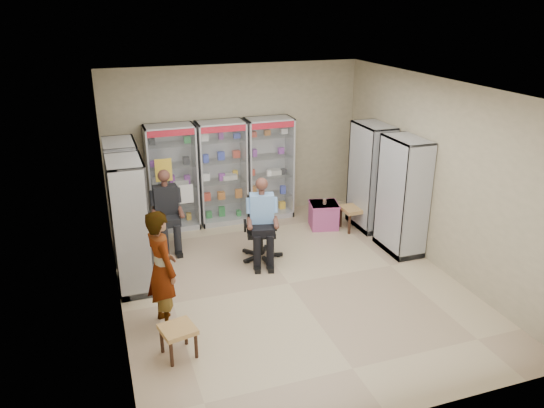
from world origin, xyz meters
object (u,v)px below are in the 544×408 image
object	(u,v)px
cabinet_right_near	(402,196)
woven_stool_a	(353,218)
woven_stool_b	(179,341)
standing_man	(162,269)
pink_trunk	(324,215)
cabinet_right_far	(371,177)
cabinet_back_left	(172,178)
wooden_chair	(167,220)
cabinet_left_near	(131,226)
seated_shopkeeper	(262,222)
office_chair	(261,229)
cabinet_back_right	(269,168)
cabinet_left_far	(125,201)
cabinet_back_mid	(222,173)

from	to	relation	value
cabinet_right_near	woven_stool_a	bearing A→B (deg)	17.23
woven_stool_b	standing_man	distance (m)	0.98
pink_trunk	woven_stool_a	size ratio (longest dim) A/B	1.14
cabinet_right_far	woven_stool_a	distance (m)	0.85
cabinet_back_left	wooden_chair	bearing A→B (deg)	-108.90
cabinet_right_far	woven_stool_b	size ratio (longest dim) A/B	5.04
cabinet_right_near	cabinet_left_near	world-z (taller)	same
cabinet_back_left	woven_stool_a	xyz separation A→B (m)	(3.20, -1.17, -0.78)
cabinet_right_near	seated_shopkeeper	world-z (taller)	cabinet_right_near
wooden_chair	seated_shopkeeper	size ratio (longest dim) A/B	0.69
woven_stool_a	standing_man	distance (m)	4.39
office_chair	woven_stool_b	bearing A→B (deg)	-114.97
office_chair	woven_stool_a	distance (m)	2.14
cabinet_back_right	seated_shopkeeper	world-z (taller)	cabinet_back_right
cabinet_back_left	cabinet_left_far	size ratio (longest dim) A/B	1.00
wooden_chair	standing_man	size ratio (longest dim) A/B	0.58
seated_shopkeeper	woven_stool_a	size ratio (longest dim) A/B	3.05
standing_man	cabinet_left_far	bearing A→B (deg)	-8.02
cabinet_right_far	woven_stool_a	xyz separation A→B (m)	(-0.33, -0.04, -0.78)
wooden_chair	office_chair	bearing A→B (deg)	-35.70
cabinet_back_right	cabinet_right_near	xyz separation A→B (m)	(1.63, -2.23, 0.00)
cabinet_right_near	wooden_chair	xyz separation A→B (m)	(-3.78, 1.50, -0.53)
office_chair	woven_stool_b	xyz separation A→B (m)	(-1.77, -2.20, -0.33)
cabinet_left_far	cabinet_back_right	bearing A→B (deg)	108.19
pink_trunk	cabinet_back_left	bearing A→B (deg)	161.62
cabinet_left_near	standing_man	size ratio (longest dim) A/B	1.23
cabinet_right_far	seated_shopkeeper	xyz separation A→B (m)	(-2.36, -0.67, -0.32)
cabinet_right_near	woven_stool_b	world-z (taller)	cabinet_right_near
woven_stool_a	cabinet_left_near	bearing A→B (deg)	-168.19
woven_stool_a	woven_stool_b	world-z (taller)	woven_stool_a
woven_stool_a	cabinet_back_left	bearing A→B (deg)	159.98
cabinet_right_near	woven_stool_a	world-z (taller)	cabinet_right_near
cabinet_back_right	office_chair	world-z (taller)	cabinet_back_right
cabinet_left_near	standing_man	world-z (taller)	cabinet_left_near
office_chair	pink_trunk	distance (m)	1.78
standing_man	wooden_chair	bearing A→B (deg)	-24.37
woven_stool_a	cabinet_right_far	bearing A→B (deg)	6.25
cabinet_back_left	office_chair	distance (m)	2.15
office_chair	pink_trunk	size ratio (longest dim) A/B	2.10
wooden_chair	pink_trunk	xyz separation A→B (m)	(2.95, -0.17, -0.23)
woven_stool_a	cabinet_left_far	bearing A→B (deg)	176.73
cabinet_back_mid	cabinet_right_far	bearing A→B (deg)	-23.65
cabinet_left_far	standing_man	bearing A→B (deg)	7.09
standing_man	cabinet_back_left	bearing A→B (deg)	-26.65
pink_trunk	cabinet_back_mid	bearing A→B (deg)	152.86
cabinet_back_left	cabinet_left_near	xyz separation A→B (m)	(-0.93, -2.03, 0.00)
cabinet_back_right	standing_man	world-z (taller)	cabinet_back_right
cabinet_left_near	seated_shopkeeper	xyz separation A→B (m)	(2.10, 0.23, -0.32)
standing_man	office_chair	bearing A→B (deg)	-66.84
seated_shopkeeper	woven_stool_b	distance (m)	2.82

